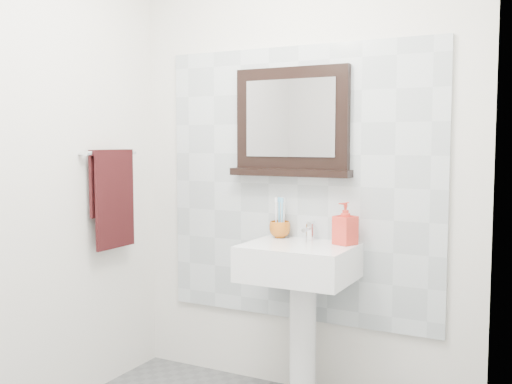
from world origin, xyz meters
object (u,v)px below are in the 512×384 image
pedestal_sink (300,279)px  hand_towel (113,191)px  framed_mirror (292,125)px  toothbrush_cup (280,229)px  soap_dispenser (345,223)px

pedestal_sink → hand_towel: bearing=-168.3°
framed_mirror → toothbrush_cup: bearing=-138.8°
toothbrush_cup → soap_dispenser: soap_dispenser is taller
toothbrush_cup → hand_towel: (-0.86, -0.36, 0.21)m
toothbrush_cup → framed_mirror: bearing=41.2°
pedestal_sink → toothbrush_cup: (-0.18, 0.14, 0.23)m
soap_dispenser → framed_mirror: 0.62m
pedestal_sink → soap_dispenser: 0.37m
pedestal_sink → framed_mirror: (-0.13, 0.19, 0.80)m
pedestal_sink → soap_dispenser: (0.21, 0.10, 0.29)m
framed_mirror → hand_towel: (-0.91, -0.40, -0.37)m
toothbrush_cup → hand_towel: 0.96m
framed_mirror → hand_towel: 1.06m
toothbrush_cup → framed_mirror: framed_mirror is taller
toothbrush_cup → framed_mirror: 0.58m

